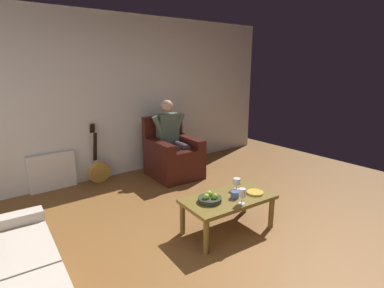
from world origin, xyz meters
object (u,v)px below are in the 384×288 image
armchair (173,156)px  candle_jar (235,195)px  fruit_bowl (210,199)px  coffee_table (228,202)px  wine_glass_near (237,182)px  guitar (99,170)px  decorative_dish (255,193)px  wine_glass_far (242,194)px  person_seated (172,137)px

armchair → candle_jar: armchair is taller
candle_jar → fruit_bowl: bearing=-18.8°
coffee_table → wine_glass_near: 0.29m
armchair → fruit_bowl: armchair is taller
guitar → decorative_dish: bearing=110.5°
decorative_dish → fruit_bowl: bearing=-15.6°
coffee_table → wine_glass_far: 0.27m
coffee_table → guitar: size_ratio=1.13×
armchair → wine_glass_far: 2.15m
coffee_table → wine_glass_far: (-0.00, 0.20, 0.17)m
guitar → fruit_bowl: (-0.36, 2.29, 0.23)m
decorative_dish → wine_glass_near: bearing=-68.8°
armchair → wine_glass_far: (0.52, 2.08, 0.18)m
decorative_dish → candle_jar: size_ratio=2.05×
person_seated → coffee_table: 1.99m
armchair → person_seated: bearing=-90.0°
wine_glass_near → fruit_bowl: bearing=7.2°
coffee_table → candle_jar: bearing=127.4°
coffee_table → person_seated: bearing=-105.3°
candle_jar → decorative_dish: bearing=167.9°
wine_glass_far → wine_glass_near: bearing=-127.2°
coffee_table → decorative_dish: (-0.31, 0.11, 0.07)m
fruit_bowl → person_seated: bearing=-112.2°
candle_jar → armchair: bearing=-103.7°
wine_glass_far → fruit_bowl: bearing=-45.7°
wine_glass_far → candle_jar: size_ratio=1.85×
coffee_table → fruit_bowl: bearing=-9.3°
decorative_dish → candle_jar: (0.27, -0.06, 0.03)m
coffee_table → wine_glass_near: size_ratio=7.61×
armchair → coffee_table: (0.52, 1.87, 0.01)m
wine_glass_near → fruit_bowl: (0.47, 0.06, -0.06)m
wine_glass_far → armchair: bearing=-103.9°
wine_glass_near → wine_glass_far: 0.38m
wine_glass_far → fruit_bowl: size_ratio=0.67×
person_seated → wine_glass_near: size_ratio=9.11×
fruit_bowl → guitar: bearing=-81.0°
fruit_bowl → candle_jar: fruit_bowl is taller
armchair → candle_jar: size_ratio=10.71×
armchair → coffee_table: bearing=78.1°
person_seated → armchair: bearing=90.0°
armchair → decorative_dish: (0.20, 1.99, 0.08)m
person_seated → guitar: bearing=-17.8°
guitar → wine_glass_far: size_ratio=5.52×
wine_glass_near → decorative_dish: wine_glass_near is taller
armchair → coffee_table: size_ratio=0.93×
person_seated → coffee_table: person_seated is taller
wine_glass_far → candle_jar: bearing=-106.4°
armchair → guitar: size_ratio=1.05×
fruit_bowl → candle_jar: size_ratio=2.75×
person_seated → candle_jar: person_seated is taller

